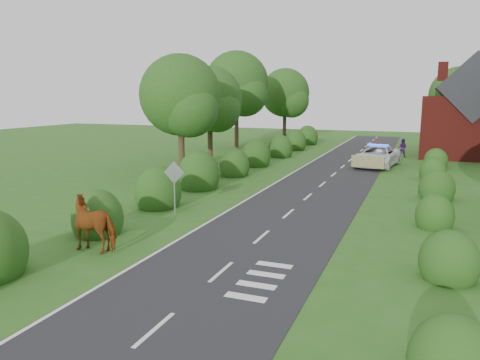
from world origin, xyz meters
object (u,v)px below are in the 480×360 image
at_px(pedestrian_red, 377,149).
at_px(cow, 97,227).
at_px(road_sign, 174,180).
at_px(pedestrian_purple, 402,148).
at_px(police_van, 377,156).

bearing_deg(pedestrian_red, cow, 53.89).
height_order(road_sign, pedestrian_purple, road_sign).
bearing_deg(road_sign, police_van, 68.65).
distance_m(cow, police_van, 25.84).
bearing_deg(police_van, road_sign, -103.04).
distance_m(road_sign, pedestrian_red, 25.54).
bearing_deg(police_van, pedestrian_purple, 85.45).
bearing_deg(police_van, cow, -98.94).
xyz_separation_m(cow, police_van, (7.66, 24.67, -0.02)).
height_order(police_van, pedestrian_red, police_van).
relative_size(road_sign, pedestrian_purple, 1.51).
relative_size(cow, pedestrian_purple, 1.40).
distance_m(pedestrian_red, pedestrian_purple, 2.61).
bearing_deg(road_sign, pedestrian_purple, 70.82).
distance_m(cow, pedestrian_red, 30.89).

